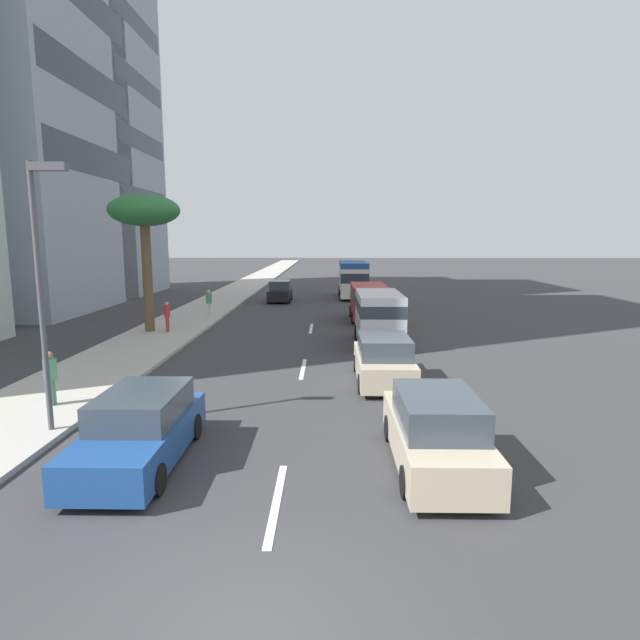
{
  "coord_description": "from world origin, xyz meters",
  "views": [
    {
      "loc": [
        -5.97,
        -1.01,
        5.04
      ],
      "look_at": [
        16.02,
        -0.62,
        1.58
      ],
      "focal_mm": 29.24,
      "sensor_mm": 36.0,
      "label": 1
    }
  ],
  "objects_px": {
    "van_third": "(368,300)",
    "street_lamp": "(42,268)",
    "pedestrian_near_lamp": "(209,302)",
    "palm_tree": "(144,214)",
    "car_sixth": "(384,360)",
    "minibus_lead": "(353,278)",
    "car_fifth": "(141,430)",
    "van_fourth": "(379,315)",
    "pedestrian_mid_block": "(167,315)",
    "car_second": "(280,292)",
    "pedestrian_by_tree": "(51,376)",
    "car_seventh": "(435,432)"
  },
  "relations": [
    {
      "from": "minibus_lead",
      "to": "pedestrian_near_lamp",
      "type": "height_order",
      "value": "minibus_lead"
    },
    {
      "from": "car_seventh",
      "to": "street_lamp",
      "type": "xyz_separation_m",
      "value": [
        1.75,
        9.44,
        3.5
      ]
    },
    {
      "from": "minibus_lead",
      "to": "pedestrian_near_lamp",
      "type": "distance_m",
      "value": 15.5
    },
    {
      "from": "van_fourth",
      "to": "car_seventh",
      "type": "bearing_deg",
      "value": 179.93
    },
    {
      "from": "van_third",
      "to": "car_seventh",
      "type": "xyz_separation_m",
      "value": [
        -21.08,
        0.09,
        -0.46
      ]
    },
    {
      "from": "car_second",
      "to": "car_fifth",
      "type": "relative_size",
      "value": 0.88
    },
    {
      "from": "pedestrian_mid_block",
      "to": "palm_tree",
      "type": "distance_m",
      "value": 5.34
    },
    {
      "from": "car_fifth",
      "to": "palm_tree",
      "type": "distance_m",
      "value": 17.78
    },
    {
      "from": "minibus_lead",
      "to": "pedestrian_near_lamp",
      "type": "xyz_separation_m",
      "value": [
        -12.11,
        9.66,
        -0.6
      ]
    },
    {
      "from": "van_third",
      "to": "street_lamp",
      "type": "bearing_deg",
      "value": 153.77
    },
    {
      "from": "car_second",
      "to": "palm_tree",
      "type": "xyz_separation_m",
      "value": [
        -14.58,
        5.61,
        5.47
      ]
    },
    {
      "from": "minibus_lead",
      "to": "car_sixth",
      "type": "relative_size",
      "value": 1.47
    },
    {
      "from": "pedestrian_by_tree",
      "to": "palm_tree",
      "type": "xyz_separation_m",
      "value": [
        12.47,
        1.35,
        5.23
      ]
    },
    {
      "from": "car_second",
      "to": "palm_tree",
      "type": "distance_m",
      "value": 16.55
    },
    {
      "from": "pedestrian_near_lamp",
      "to": "street_lamp",
      "type": "xyz_separation_m",
      "value": [
        -19.78,
        -0.52,
        3.23
      ]
    },
    {
      "from": "pedestrian_by_tree",
      "to": "palm_tree",
      "type": "bearing_deg",
      "value": -131.31
    },
    {
      "from": "car_fifth",
      "to": "palm_tree",
      "type": "height_order",
      "value": "palm_tree"
    },
    {
      "from": "pedestrian_by_tree",
      "to": "street_lamp",
      "type": "bearing_deg",
      "value": 71.91
    },
    {
      "from": "car_fifth",
      "to": "street_lamp",
      "type": "distance_m",
      "value": 4.81
    },
    {
      "from": "van_third",
      "to": "pedestrian_by_tree",
      "type": "xyz_separation_m",
      "value": [
        -17.34,
        10.65,
        -0.24
      ]
    },
    {
      "from": "car_second",
      "to": "pedestrian_mid_block",
      "type": "relative_size",
      "value": 2.61
    },
    {
      "from": "car_second",
      "to": "car_seventh",
      "type": "bearing_deg",
      "value": 11.57
    },
    {
      "from": "van_fourth",
      "to": "minibus_lead",
      "type": "bearing_deg",
      "value": 0.9
    },
    {
      "from": "minibus_lead",
      "to": "car_second",
      "type": "bearing_deg",
      "value": 115.42
    },
    {
      "from": "pedestrian_by_tree",
      "to": "car_second",
      "type": "bearing_deg",
      "value": -146.45
    },
    {
      "from": "car_sixth",
      "to": "pedestrian_near_lamp",
      "type": "relative_size",
      "value": 2.69
    },
    {
      "from": "minibus_lead",
      "to": "car_sixth",
      "type": "height_order",
      "value": "minibus_lead"
    },
    {
      "from": "minibus_lead",
      "to": "van_fourth",
      "type": "xyz_separation_m",
      "value": [
        -20.1,
        -0.32,
        -0.25
      ]
    },
    {
      "from": "van_third",
      "to": "van_fourth",
      "type": "xyz_separation_m",
      "value": [
        -7.53,
        0.07,
        0.15
      ]
    },
    {
      "from": "pedestrian_by_tree",
      "to": "pedestrian_near_lamp",
      "type": "bearing_deg",
      "value": -139.45
    },
    {
      "from": "palm_tree",
      "to": "street_lamp",
      "type": "bearing_deg",
      "value": -170.28
    },
    {
      "from": "car_second",
      "to": "van_fourth",
      "type": "xyz_separation_m",
      "value": [
        -17.24,
        -6.32,
        0.64
      ]
    },
    {
      "from": "car_second",
      "to": "car_sixth",
      "type": "height_order",
      "value": "car_sixth"
    },
    {
      "from": "car_seventh",
      "to": "pedestrian_mid_block",
      "type": "height_order",
      "value": "pedestrian_mid_block"
    },
    {
      "from": "car_second",
      "to": "pedestrian_near_lamp",
      "type": "distance_m",
      "value": 9.95
    },
    {
      "from": "car_seventh",
      "to": "street_lamp",
      "type": "height_order",
      "value": "street_lamp"
    },
    {
      "from": "street_lamp",
      "to": "pedestrian_near_lamp",
      "type": "bearing_deg",
      "value": 1.51
    },
    {
      "from": "pedestrian_near_lamp",
      "to": "palm_tree",
      "type": "bearing_deg",
      "value": -99.27
    },
    {
      "from": "van_third",
      "to": "street_lamp",
      "type": "relative_size",
      "value": 0.69
    },
    {
      "from": "pedestrian_by_tree",
      "to": "street_lamp",
      "type": "relative_size",
      "value": 0.24
    },
    {
      "from": "car_second",
      "to": "car_sixth",
      "type": "xyz_separation_m",
      "value": [
        -23.89,
        -5.87,
        0.01
      ]
    },
    {
      "from": "pedestrian_mid_block",
      "to": "street_lamp",
      "type": "bearing_deg",
      "value": -29.98
    },
    {
      "from": "car_seventh",
      "to": "pedestrian_by_tree",
      "type": "distance_m",
      "value": 11.2
    },
    {
      "from": "car_second",
      "to": "van_third",
      "type": "height_order",
      "value": "van_third"
    },
    {
      "from": "minibus_lead",
      "to": "car_seventh",
      "type": "bearing_deg",
      "value": -179.49
    },
    {
      "from": "car_second",
      "to": "van_fourth",
      "type": "relative_size",
      "value": 0.87
    },
    {
      "from": "pedestrian_mid_block",
      "to": "pedestrian_near_lamp",
      "type": "bearing_deg",
      "value": 134.25
    },
    {
      "from": "van_fourth",
      "to": "car_sixth",
      "type": "height_order",
      "value": "van_fourth"
    },
    {
      "from": "van_third",
      "to": "pedestrian_mid_block",
      "type": "distance_m",
      "value": 12.1
    },
    {
      "from": "pedestrian_by_tree",
      "to": "pedestrian_mid_block",
      "type": "bearing_deg",
      "value": -135.86
    }
  ]
}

